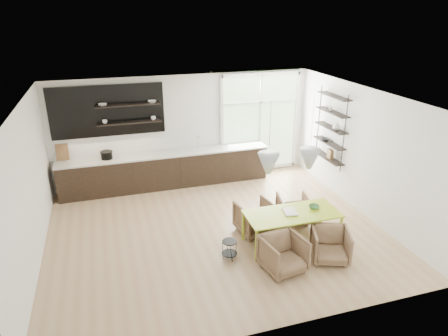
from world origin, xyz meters
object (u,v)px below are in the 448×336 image
armchair_back_left (255,218)px  armchair_front_right (330,245)px  dining_table (292,215)px  armchair_back_right (293,208)px  armchair_front_left (283,254)px  wire_stool (229,247)px

armchair_back_left → armchair_front_right: (1.00, -1.37, -0.02)m
dining_table → armchair_back_left: size_ratio=2.52×
armchair_front_right → armchair_back_right: bearing=110.8°
dining_table → armchair_front_left: bearing=-124.1°
armchair_front_right → wire_stool: size_ratio=1.83×
armchair_back_right → armchair_front_left: size_ratio=0.92×
dining_table → armchair_front_left: size_ratio=2.57×
armchair_back_left → armchair_front_right: 1.69m
dining_table → armchair_back_right: (0.44, 0.82, -0.33)m
armchair_back_right → armchair_front_left: (-0.98, -1.60, 0.03)m
wire_stool → armchair_back_right: bearing=28.2°
armchair_front_right → armchair_front_left: bearing=-157.8°
armchair_back_left → armchair_front_right: bearing=117.3°
dining_table → armchair_front_right: 0.93m
armchair_back_right → wire_stool: armchair_back_right is taller
armchair_back_left → wire_stool: 1.13m
wire_stool → armchair_front_right: bearing=-18.2°
armchair_back_right → armchair_front_right: 1.57m
armchair_back_right → wire_stool: 2.05m
wire_stool → armchair_back_left: bearing=43.1°
dining_table → wire_stool: 1.43m
dining_table → wire_stool: size_ratio=4.98×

